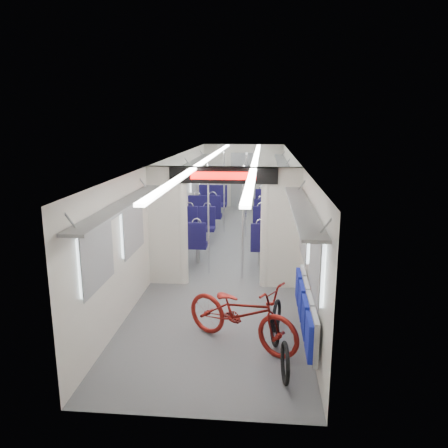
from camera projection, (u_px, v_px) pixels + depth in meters
The scene contains 14 objects.
carriage at pixel (231, 194), 9.92m from camera, with size 12.00×12.02×2.31m.
bicycle at pixel (241, 313), 6.16m from camera, with size 0.64×1.84×0.97m, color maroon.
flip_bench at pixel (306, 308), 6.07m from camera, with size 0.12×2.15×0.57m.
bike_hoop_a at pixel (285, 365), 5.29m from camera, with size 0.53×0.53×0.05m, color black.
bike_hoop_b at pixel (274, 332), 6.18m from camera, with size 0.48×0.48×0.05m, color black.
bike_hoop_c at pixel (276, 317), 6.61m from camera, with size 0.50×0.50×0.05m, color black.
seat_bay_near_left at pixel (193, 231), 10.56m from camera, with size 0.88×1.95×1.06m.
seat_bay_near_right at pixel (271, 233), 10.37m from camera, with size 0.90×2.02×1.08m.
seat_bay_far_left at pixel (209, 205), 13.66m from camera, with size 0.95×2.25×1.15m.
seat_bay_far_right at pixel (269, 208), 13.33m from camera, with size 0.89×1.97×1.07m.
stanchion_near_left at pixel (208, 220), 8.92m from camera, with size 0.04×0.04×2.30m, color silver.
stanchion_near_right at pixel (243, 223), 8.62m from camera, with size 0.04×0.04×2.30m, color silver.
stanchion_far_left at pixel (224, 193), 12.29m from camera, with size 0.04×0.04×2.30m, color silver.
stanchion_far_right at pixel (246, 195), 11.85m from camera, with size 0.04×0.04×2.30m, color silver.
Camera 1 is at (0.72, -10.05, 3.13)m, focal length 35.00 mm.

